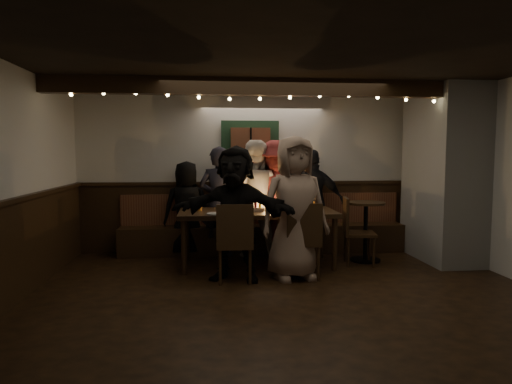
{
  "coord_description": "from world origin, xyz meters",
  "views": [
    {
      "loc": [
        -0.87,
        -5.06,
        1.64
      ],
      "look_at": [
        -0.19,
        1.6,
        1.05
      ],
      "focal_mm": 32.0,
      "sensor_mm": 36.0,
      "label": 1
    }
  ],
  "objects": [
    {
      "name": "person_f",
      "position": [
        -0.55,
        0.69,
        0.86
      ],
      "size": [
        1.68,
        1.02,
        1.72
      ],
      "primitive_type": "imported",
      "rotation": [
        0.0,
        0.0,
        -0.34
      ],
      "color": "black",
      "rests_on": "ground"
    },
    {
      "name": "chair_near_right",
      "position": [
        0.33,
        0.63,
        0.56
      ],
      "size": [
        0.5,
        0.5,
        1.0
      ],
      "color": "black",
      "rests_on": "ground"
    },
    {
      "name": "dining_table",
      "position": [
        -0.19,
        1.4,
        0.73
      ],
      "size": [
        2.23,
        0.96,
        0.97
      ],
      "color": "black",
      "rests_on": "ground"
    },
    {
      "name": "person_a",
      "position": [
        -1.23,
        2.17,
        0.75
      ],
      "size": [
        0.79,
        0.57,
        1.5
      ],
      "primitive_type": "imported",
      "rotation": [
        0.0,
        0.0,
        3.28
      ],
      "color": "black",
      "rests_on": "ground"
    },
    {
      "name": "chair_end",
      "position": [
        1.2,
        1.31,
        0.55
      ],
      "size": [
        0.51,
        0.51,
        0.98
      ],
      "color": "black",
      "rests_on": "ground"
    },
    {
      "name": "person_c",
      "position": [
        -0.19,
        2.03,
        0.91
      ],
      "size": [
        1.02,
        0.87,
        1.82
      ],
      "primitive_type": "imported",
      "rotation": [
        0.0,
        0.0,
        2.92
      ],
      "color": "beige",
      "rests_on": "ground"
    },
    {
      "name": "room",
      "position": [
        1.07,
        1.42,
        1.07
      ],
      "size": [
        6.02,
        5.01,
        2.62
      ],
      "color": "black",
      "rests_on": "ground"
    },
    {
      "name": "person_e",
      "position": [
        0.78,
        2.1,
        0.84
      ],
      "size": [
        1.04,
        0.57,
        1.68
      ],
      "primitive_type": "imported",
      "rotation": [
        0.0,
        0.0,
        2.98
      ],
      "color": "black",
      "rests_on": "ground"
    },
    {
      "name": "person_d",
      "position": [
        0.19,
        2.07,
        0.91
      ],
      "size": [
        1.3,
        0.92,
        1.82
      ],
      "primitive_type": "imported",
      "rotation": [
        0.0,
        0.0,
        3.37
      ],
      "color": "maroon",
      "rests_on": "ground"
    },
    {
      "name": "high_top",
      "position": [
        1.46,
        1.51,
        0.56
      ],
      "size": [
        0.56,
        0.56,
        0.89
      ],
      "color": "black",
      "rests_on": "ground"
    },
    {
      "name": "person_b",
      "position": [
        -0.72,
        2.07,
        0.86
      ],
      "size": [
        0.71,
        0.55,
        1.73
      ],
      "primitive_type": "imported",
      "rotation": [
        0.0,
        0.0,
        2.91
      ],
      "color": "black",
      "rests_on": "ground"
    },
    {
      "name": "chair_near_left",
      "position": [
        -0.56,
        0.53,
        0.57
      ],
      "size": [
        0.47,
        0.47,
        1.01
      ],
      "color": "black",
      "rests_on": "ground"
    },
    {
      "name": "person_g",
      "position": [
        0.21,
        0.67,
        0.92
      ],
      "size": [
        1.0,
        0.76,
        1.85
      ],
      "primitive_type": "imported",
      "rotation": [
        0.0,
        0.0,
        0.2
      ],
      "color": "gray",
      "rests_on": "ground"
    }
  ]
}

